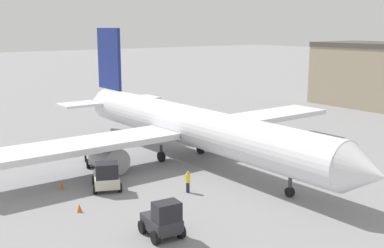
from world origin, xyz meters
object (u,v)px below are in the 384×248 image
ground_crew_worker (188,181)px  safety_cone_near (62,185)px  baggage_tug (163,220)px  airplane (185,125)px  pushback_tug (106,176)px  safety_cone_far (79,208)px  belt_loader_truck (97,154)px

ground_crew_worker → safety_cone_near: ground_crew_worker is taller
baggage_tug → safety_cone_near: baggage_tug is taller
airplane → safety_cone_near: size_ratio=70.30×
pushback_tug → safety_cone_near: size_ratio=6.51×
airplane → safety_cone_far: (6.41, -13.10, -2.89)m
ground_crew_worker → airplane: bearing=-21.1°
airplane → safety_cone_near: (1.22, -12.26, -2.89)m
belt_loader_truck → pushback_tug: pushback_tug is taller
safety_cone_near → airplane: bearing=95.7°
ground_crew_worker → belt_loader_truck: (-10.58, -2.17, 0.12)m
baggage_tug → safety_cone_far: baggage_tug is taller
airplane → belt_loader_truck: size_ratio=11.38×
pushback_tug → safety_cone_far: pushback_tug is taller
pushback_tug → belt_loader_truck: bearing=-176.3°
baggage_tug → safety_cone_far: 6.90m
baggage_tug → pushback_tug: baggage_tug is taller
ground_crew_worker → pushback_tug: (-4.15, -4.46, 0.14)m
airplane → baggage_tug: (12.85, -10.74, -2.14)m
baggage_tug → ground_crew_worker: bearing=139.3°
belt_loader_truck → safety_cone_far: 11.07m
ground_crew_worker → pushback_tug: pushback_tug is taller
airplane → safety_cone_far: bearing=-64.7°
ground_crew_worker → safety_cone_near: 9.55m
baggage_tug → belt_loader_truck: baggage_tug is taller
airplane → baggage_tug: airplane is taller
safety_cone_far → belt_loader_truck: bearing=148.5°
safety_cone_near → belt_loader_truck: bearing=130.6°
belt_loader_truck → baggage_tug: bearing=7.9°
airplane → pushback_tug: size_ratio=10.80×
airplane → belt_loader_truck: 8.22m
baggage_tug → safety_cone_far: (-6.44, -2.36, -0.75)m
belt_loader_truck → pushback_tug: (6.43, -2.29, 0.02)m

